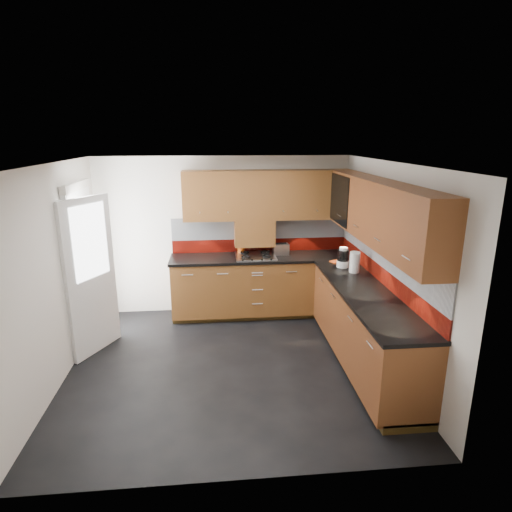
{
  "coord_description": "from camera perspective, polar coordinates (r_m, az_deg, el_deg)",
  "views": [
    {
      "loc": [
        -0.14,
        -4.63,
        2.69
      ],
      "look_at": [
        0.38,
        0.65,
        1.19
      ],
      "focal_mm": 30.0,
      "sensor_mm": 36.0,
      "label": 1
    }
  ],
  "objects": [
    {
      "name": "base_cabinets",
      "position": [
        5.93,
        6.63,
        -6.62
      ],
      "size": [
        2.7,
        3.2,
        0.95
      ],
      "color": "brown",
      "rests_on": "room"
    },
    {
      "name": "paper_towel",
      "position": [
        5.77,
        13.02,
        -0.81
      ],
      "size": [
        0.17,
        0.17,
        0.28
      ],
      "primitive_type": "cylinder",
      "rotation": [
        0.0,
        0.0,
        0.32
      ],
      "color": "white",
      "rests_on": "countertop"
    },
    {
      "name": "orange_cloth",
      "position": [
        6.21,
        10.6,
        -0.75
      ],
      "size": [
        0.18,
        0.17,
        0.02
      ],
      "primitive_type": "cube",
      "rotation": [
        0.0,
        0.0,
        0.43
      ],
      "color": "#D94A18",
      "rests_on": "countertop"
    },
    {
      "name": "upper_cabinets",
      "position": [
        5.64,
        8.57,
        6.98
      ],
      "size": [
        2.5,
        3.2,
        0.72
      ],
      "color": "brown",
      "rests_on": "room"
    },
    {
      "name": "food_processor",
      "position": [
        5.97,
        11.53,
        -0.27
      ],
      "size": [
        0.17,
        0.17,
        0.28
      ],
      "color": "white",
      "rests_on": "countertop"
    },
    {
      "name": "extractor_hood",
      "position": [
        6.45,
        -0.21,
        3.2
      ],
      "size": [
        0.6,
        0.33,
        0.4
      ],
      "primitive_type": "cube",
      "color": "brown",
      "rests_on": "room"
    },
    {
      "name": "room",
      "position": [
        4.78,
        -3.75,
        1.39
      ],
      "size": [
        4.0,
        3.8,
        2.64
      ],
      "color": "black"
    },
    {
      "name": "glass_cabinet",
      "position": [
        6.04,
        12.38,
        7.62
      ],
      "size": [
        0.32,
        0.8,
        0.66
      ],
      "color": "black",
      "rests_on": "room"
    },
    {
      "name": "backsplash",
      "position": [
        5.92,
        8.42,
        1.18
      ],
      "size": [
        2.7,
        3.2,
        0.54
      ],
      "color": "maroon",
      "rests_on": "countertop"
    },
    {
      "name": "back_door",
      "position": [
        5.86,
        -21.6,
        -1.73
      ],
      "size": [
        0.42,
        1.19,
        2.04
      ],
      "color": "white",
      "rests_on": "room"
    },
    {
      "name": "toaster",
      "position": [
        6.49,
        3.31,
        0.93
      ],
      "size": [
        0.25,
        0.17,
        0.17
      ],
      "color": "silver",
      "rests_on": "countertop"
    },
    {
      "name": "countertop",
      "position": [
        5.74,
        6.68,
        -2.23
      ],
      "size": [
        2.72,
        3.22,
        0.04
      ],
      "color": "black",
      "rests_on": "base_cabinets"
    },
    {
      "name": "utensil_pot",
      "position": [
        6.55,
        -2.01,
        1.15
      ],
      "size": [
        0.11,
        0.11,
        0.39
      ],
      "color": "#D55414",
      "rests_on": "countertop"
    },
    {
      "name": "gas_hob",
      "position": [
        6.37,
        -0.07,
        0.02
      ],
      "size": [
        0.59,
        0.52,
        0.05
      ],
      "color": "silver",
      "rests_on": "countertop"
    }
  ]
}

